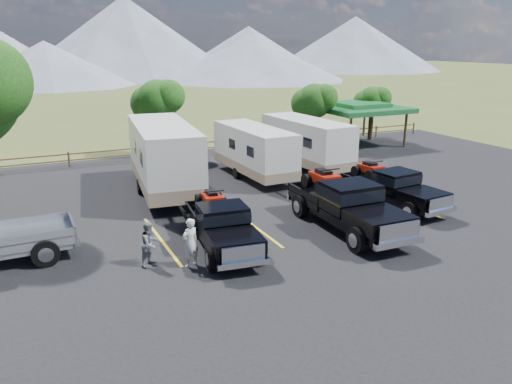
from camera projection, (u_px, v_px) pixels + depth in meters
name	position (u px, v px, depth m)	size (l,w,h in m)	color
ground	(346.00, 252.00, 18.73)	(320.00, 320.00, 0.00)	#465323
asphalt_lot	(305.00, 226.00, 21.33)	(44.00, 34.00, 0.04)	black
stall_lines	(293.00, 218.00, 22.19)	(12.12, 5.50, 0.01)	yellow
tree_ne_a	(314.00, 101.00, 36.15)	(3.11, 2.92, 4.76)	black
tree_ne_b	(372.00, 101.00, 39.58)	(2.77, 2.59, 4.27)	black
tree_north	(157.00, 101.00, 33.28)	(3.46, 3.24, 5.25)	black
rail_fence	(218.00, 145.00, 35.40)	(36.12, 0.12, 1.00)	brown
pavilion	(359.00, 108.00, 37.99)	(6.20, 6.20, 3.22)	brown
mountain_range	(25.00, 42.00, 105.14)	(209.00, 71.00, 20.00)	slate
rig_left	(221.00, 224.00, 18.88)	(2.54, 5.90, 1.91)	black
rig_center	(346.00, 203.00, 20.71)	(2.53, 6.84, 2.27)	black
rig_right	(392.00, 187.00, 23.73)	(2.46, 5.95, 1.94)	black
trailer_left	(164.00, 158.00, 25.42)	(3.63, 10.41, 3.60)	silver
trailer_center	(254.00, 152.00, 28.52)	(2.36, 8.43, 2.93)	silver
trailer_right	(306.00, 143.00, 30.48)	(2.68, 8.84, 3.07)	silver
person_a	(190.00, 243.00, 17.19)	(0.64, 0.42, 1.76)	silver
person_b	(150.00, 244.00, 17.32)	(0.78, 0.61, 1.60)	slate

